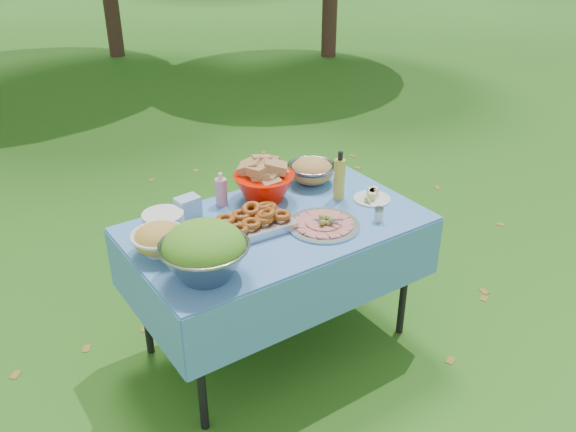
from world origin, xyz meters
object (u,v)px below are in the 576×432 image
at_px(salad_bowl, 204,251).
at_px(oil_bottle, 340,175).
at_px(bread_bowl, 264,180).
at_px(pasta_bowl_steel, 312,170).
at_px(picnic_table, 277,285).
at_px(charcuterie_platter, 324,219).
at_px(plate_stack, 163,221).

xyz_separation_m(salad_bowl, oil_bottle, (0.94, 0.27, 0.01)).
xyz_separation_m(bread_bowl, pasta_bowl_steel, (0.33, 0.03, -0.04)).
distance_m(salad_bowl, bread_bowl, 0.77).
bearing_deg(oil_bottle, pasta_bowl_steel, 90.00).
height_order(picnic_table, bread_bowl, bread_bowl).
height_order(bread_bowl, charcuterie_platter, bread_bowl).
distance_m(salad_bowl, charcuterie_platter, 0.69).
xyz_separation_m(picnic_table, charcuterie_platter, (0.17, -0.16, 0.42)).
distance_m(picnic_table, salad_bowl, 0.76).
relative_size(plate_stack, pasta_bowl_steel, 0.76).
bearing_deg(charcuterie_platter, bread_bowl, 100.61).
relative_size(pasta_bowl_steel, oil_bottle, 0.99).
relative_size(picnic_table, oil_bottle, 5.41).
relative_size(picnic_table, bread_bowl, 4.48).
xyz_separation_m(salad_bowl, bread_bowl, (0.60, 0.48, -0.02)).
bearing_deg(bread_bowl, plate_stack, 179.49).
height_order(picnic_table, plate_stack, plate_stack).
bearing_deg(oil_bottle, charcuterie_platter, -141.65).
bearing_deg(plate_stack, oil_bottle, -13.75).
relative_size(bread_bowl, pasta_bowl_steel, 1.22).
bearing_deg(charcuterie_platter, oil_bottle, 38.35).
xyz_separation_m(pasta_bowl_steel, oil_bottle, (0.00, -0.25, 0.06)).
distance_m(salad_bowl, oil_bottle, 0.97).
xyz_separation_m(plate_stack, oil_bottle, (0.91, -0.22, 0.09)).
distance_m(charcuterie_platter, oil_bottle, 0.34).
height_order(bread_bowl, pasta_bowl_steel, bread_bowl).
height_order(salad_bowl, pasta_bowl_steel, salad_bowl).
height_order(bread_bowl, oil_bottle, oil_bottle).
height_order(picnic_table, salad_bowl, salad_bowl).
relative_size(salad_bowl, oil_bottle, 1.43).
bearing_deg(salad_bowl, picnic_table, 23.91).
height_order(picnic_table, pasta_bowl_steel, pasta_bowl_steel).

